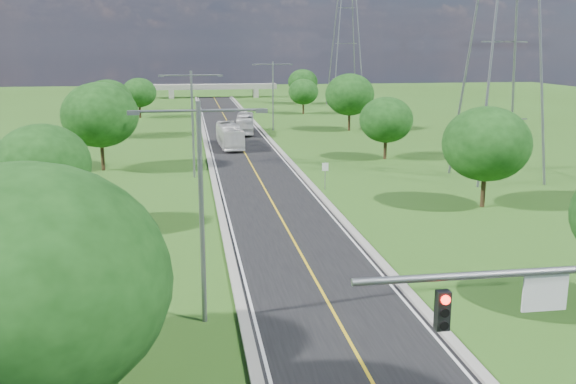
% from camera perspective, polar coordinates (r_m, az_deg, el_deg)
% --- Properties ---
extents(ground, '(260.00, 260.00, 0.00)m').
position_cam_1_polar(ground, '(76.74, -3.99, 3.68)').
color(ground, '#2D5417').
rests_on(ground, ground).
extents(road, '(8.00, 150.00, 0.06)m').
position_cam_1_polar(road, '(82.65, -4.36, 4.36)').
color(road, black).
rests_on(road, ground).
extents(curb_left, '(0.50, 150.00, 0.22)m').
position_cam_1_polar(curb_left, '(82.41, -7.31, 4.32)').
color(curb_left, gray).
rests_on(curb_left, ground).
extents(curb_right, '(0.50, 150.00, 0.22)m').
position_cam_1_polar(curb_right, '(83.08, -1.43, 4.49)').
color(curb_right, gray).
rests_on(curb_right, ground).
extents(speed_limit_sign, '(0.55, 0.09, 2.40)m').
position_cam_1_polar(speed_limit_sign, '(55.76, 3.32, 1.84)').
color(speed_limit_sign, slate).
rests_on(speed_limit_sign, ground).
extents(overpass, '(30.00, 3.00, 3.20)m').
position_cam_1_polar(overpass, '(155.92, -6.62, 9.22)').
color(overpass, gray).
rests_on(overpass, ground).
extents(streetlight_near_left, '(5.90, 0.25, 10.00)m').
position_cam_1_polar(streetlight_near_left, '(28.21, -7.74, -0.23)').
color(streetlight_near_left, slate).
rests_on(streetlight_near_left, ground).
extents(streetlight_mid_left, '(5.90, 0.25, 10.00)m').
position_cam_1_polar(streetlight_mid_left, '(60.81, -8.50, 6.79)').
color(streetlight_mid_left, slate).
rests_on(streetlight_mid_left, ground).
extents(streetlight_far_right, '(5.90, 0.25, 10.00)m').
position_cam_1_polar(streetlight_far_right, '(94.52, -1.35, 9.07)').
color(streetlight_far_right, slate).
rests_on(streetlight_far_right, ground).
extents(power_tower_near, '(9.00, 6.40, 28.00)m').
position_cam_1_polar(power_tower_near, '(62.38, 18.79, 13.83)').
color(power_tower_near, slate).
rests_on(power_tower_near, ground).
extents(power_tower_far, '(9.00, 6.40, 28.00)m').
position_cam_1_polar(power_tower_far, '(134.46, 5.19, 13.61)').
color(power_tower_far, slate).
rests_on(power_tower_far, ground).
extents(tree_lb, '(6.30, 6.30, 7.33)m').
position_cam_1_polar(tree_lb, '(45.16, -20.99, 2.30)').
color(tree_lb, black).
rests_on(tree_lb, ground).
extents(tree_lc, '(7.56, 7.56, 8.79)m').
position_cam_1_polar(tree_lc, '(66.37, -16.38, 6.59)').
color(tree_lc, black).
rests_on(tree_lc, ground).
extents(tree_ld, '(6.72, 6.72, 7.82)m').
position_cam_1_polar(tree_ld, '(90.39, -15.74, 7.79)').
color(tree_ld, black).
rests_on(tree_ld, ground).
extents(tree_le, '(5.88, 5.88, 6.84)m').
position_cam_1_polar(tree_le, '(114.04, -13.10, 8.60)').
color(tree_le, black).
rests_on(tree_le, ground).
extents(tree_lf, '(7.98, 7.98, 9.28)m').
position_cam_1_polar(tree_lf, '(19.16, -22.24, -7.67)').
color(tree_lf, black).
rests_on(tree_lf, ground).
extents(tree_rb, '(6.72, 6.72, 7.82)m').
position_cam_1_polar(tree_rb, '(51.25, 17.22, 4.11)').
color(tree_rb, black).
rests_on(tree_rb, ground).
extents(tree_rc, '(5.88, 5.88, 6.84)m').
position_cam_1_polar(tree_rc, '(71.25, 8.72, 6.36)').
color(tree_rc, black).
rests_on(tree_rc, ground).
extents(tree_rd, '(7.14, 7.14, 8.30)m').
position_cam_1_polar(tree_rd, '(94.70, 5.51, 8.62)').
color(tree_rd, black).
rests_on(tree_rd, ground).
extents(tree_re, '(5.46, 5.46, 6.35)m').
position_cam_1_polar(tree_re, '(117.65, 1.37, 8.90)').
color(tree_re, black).
rests_on(tree_re, ground).
extents(tree_rf, '(6.30, 6.30, 7.33)m').
position_cam_1_polar(tree_rf, '(137.88, 1.32, 9.75)').
color(tree_rf, black).
rests_on(tree_rf, ground).
extents(bus_outbound, '(3.30, 9.99, 2.73)m').
position_cam_1_polar(bus_outbound, '(91.39, -3.83, 6.07)').
color(bus_outbound, beige).
rests_on(bus_outbound, road).
extents(bus_inbound, '(2.85, 10.34, 2.85)m').
position_cam_1_polar(bus_inbound, '(79.00, -5.20, 5.01)').
color(bus_inbound, silver).
rests_on(bus_inbound, road).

